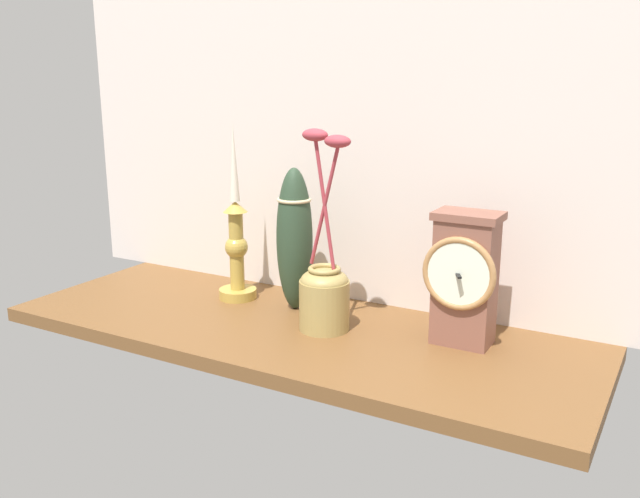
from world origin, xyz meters
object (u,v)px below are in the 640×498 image
at_px(candlestick_tall_left, 236,245).
at_px(brass_vase_jar, 324,288).
at_px(tall_ceramic_vase, 295,239).
at_px(mantel_clock, 464,277).

bearing_deg(candlestick_tall_left, brass_vase_jar, -15.68).
xyz_separation_m(brass_vase_jar, tall_ceramic_vase, (-0.10, 0.06, 0.06)).
height_order(candlestick_tall_left, brass_vase_jar, brass_vase_jar).
height_order(mantel_clock, candlestick_tall_left, candlestick_tall_left).
distance_m(candlestick_tall_left, tall_ceramic_vase, 0.13).
xyz_separation_m(mantel_clock, brass_vase_jar, (-0.22, -0.05, -0.04)).
bearing_deg(candlestick_tall_left, mantel_clock, -1.49).
distance_m(candlestick_tall_left, brass_vase_jar, 0.23).
bearing_deg(mantel_clock, tall_ceramic_vase, 177.46).
bearing_deg(candlestick_tall_left, tall_ceramic_vase, 1.15).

